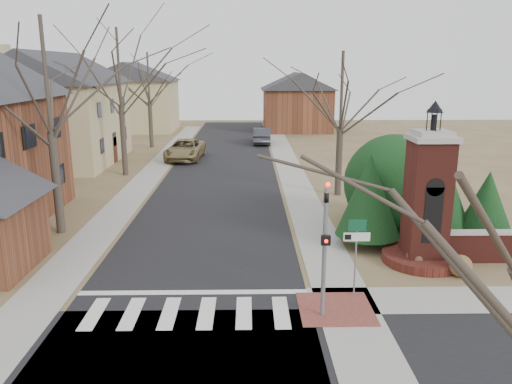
{
  "coord_description": "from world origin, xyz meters",
  "views": [
    {
      "loc": [
        1.95,
        -13.83,
        7.72
      ],
      "look_at": [
        2.28,
        6.0,
        2.71
      ],
      "focal_mm": 35.0,
      "sensor_mm": 36.0,
      "label": 1
    }
  ],
  "objects_px": {
    "brick_gate_monument": "(426,211)",
    "pickup_truck": "(185,149)",
    "sign_post": "(356,242)",
    "distant_car": "(262,136)",
    "traffic_signal_pole": "(325,239)"
  },
  "relations": [
    {
      "from": "brick_gate_monument",
      "to": "pickup_truck",
      "type": "height_order",
      "value": "brick_gate_monument"
    },
    {
      "from": "sign_post",
      "to": "pickup_truck",
      "type": "xyz_separation_m",
      "value": [
        -8.99,
        26.3,
        -1.11
      ]
    },
    {
      "from": "traffic_signal_pole",
      "to": "brick_gate_monument",
      "type": "bearing_deg",
      "value": 43.24
    },
    {
      "from": "distant_car",
      "to": "traffic_signal_pole",
      "type": "bearing_deg",
      "value": 92.82
    },
    {
      "from": "sign_post",
      "to": "distant_car",
      "type": "xyz_separation_m",
      "value": [
        -2.19,
        35.06,
        -1.13
      ]
    },
    {
      "from": "pickup_truck",
      "to": "sign_post",
      "type": "bearing_deg",
      "value": -67.5
    },
    {
      "from": "traffic_signal_pole",
      "to": "sign_post",
      "type": "distance_m",
      "value": 2.02
    },
    {
      "from": "pickup_truck",
      "to": "distant_car",
      "type": "relative_size",
      "value": 1.22
    },
    {
      "from": "sign_post",
      "to": "distant_car",
      "type": "bearing_deg",
      "value": 93.58
    },
    {
      "from": "brick_gate_monument",
      "to": "distant_car",
      "type": "relative_size",
      "value": 1.3
    },
    {
      "from": "traffic_signal_pole",
      "to": "pickup_truck",
      "type": "xyz_separation_m",
      "value": [
        -7.7,
        27.71,
        -1.74
      ]
    },
    {
      "from": "traffic_signal_pole",
      "to": "pickup_truck",
      "type": "height_order",
      "value": "traffic_signal_pole"
    },
    {
      "from": "distant_car",
      "to": "sign_post",
      "type": "bearing_deg",
      "value": 94.99
    },
    {
      "from": "brick_gate_monument",
      "to": "pickup_truck",
      "type": "relative_size",
      "value": 1.07
    },
    {
      "from": "brick_gate_monument",
      "to": "traffic_signal_pole",
      "type": "bearing_deg",
      "value": -136.76
    }
  ]
}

